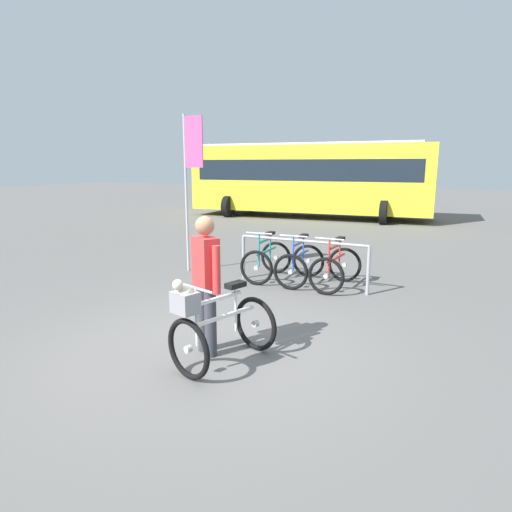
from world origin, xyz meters
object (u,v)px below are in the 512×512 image
at_px(racked_bike_teal, 267,260).
at_px(person_with_featured_bike, 206,279).
at_px(racked_bike_blue, 300,264).
at_px(featured_bicycle, 216,325).
at_px(racked_bike_red, 336,268).
at_px(banner_flag, 191,164).
at_px(bus_distant, 310,176).

xyz_separation_m(racked_bike_teal, person_with_featured_bike, (0.77, -3.52, 0.54)).
xyz_separation_m(racked_bike_blue, featured_bicycle, (0.34, -3.76, 0.12)).
bearing_deg(racked_bike_blue, racked_bike_red, -2.92).
bearing_deg(person_with_featured_bike, racked_bike_blue, 91.10).
bearing_deg(racked_bike_red, racked_bike_blue, 177.08).
bearing_deg(featured_bicycle, racked_bike_blue, 95.23).
bearing_deg(banner_flag, racked_bike_blue, 0.54).
bearing_deg(featured_bicycle, person_with_featured_bike, 135.12).
bearing_deg(racked_bike_blue, bus_distant, 107.31).
xyz_separation_m(racked_bike_blue, racked_bike_red, (0.70, -0.04, 0.00)).
bearing_deg(bus_distant, racked_bike_teal, -76.20).
bearing_deg(featured_bicycle, bus_distant, 104.23).
height_order(featured_bicycle, person_with_featured_bike, person_with_featured_bike).
bearing_deg(featured_bicycle, racked_bike_teal, 105.37).
xyz_separation_m(person_with_featured_bike, banner_flag, (-2.42, 3.46, 1.32)).
bearing_deg(racked_bike_blue, banner_flag, -179.46).
xyz_separation_m(racked_bike_teal, banner_flag, (-1.65, -0.06, 1.86)).
relative_size(racked_bike_red, person_with_featured_bike, 0.70).
xyz_separation_m(racked_bike_blue, person_with_featured_bike, (0.07, -3.48, 0.54)).
relative_size(racked_bike_blue, person_with_featured_bike, 0.67).
relative_size(person_with_featured_bike, banner_flag, 0.51).
bearing_deg(banner_flag, racked_bike_teal, 2.00).
xyz_separation_m(racked_bike_blue, bus_distant, (-3.26, 10.45, 1.37)).
bearing_deg(racked_bike_red, racked_bike_teal, 177.08).
relative_size(racked_bike_blue, banner_flag, 0.34).
bearing_deg(bus_distant, person_with_featured_bike, -76.58).
distance_m(featured_bicycle, person_with_featured_bike, 0.58).
xyz_separation_m(bus_distant, banner_flag, (0.90, -10.47, 0.49)).
bearing_deg(racked_bike_teal, featured_bicycle, -74.63).
bearing_deg(racked_bike_blue, racked_bike_teal, 177.08).
xyz_separation_m(racked_bike_teal, racked_bike_blue, (0.70, -0.04, 0.00)).
bearing_deg(bus_distant, featured_bicycle, -75.77).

